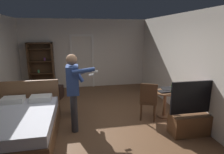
% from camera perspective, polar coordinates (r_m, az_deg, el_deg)
% --- Properties ---
extents(ground_plane, '(7.11, 7.11, 0.00)m').
position_cam_1_polar(ground_plane, '(4.77, -5.77, -13.97)').
color(ground_plane, brown).
extents(wall_back, '(5.16, 0.12, 2.72)m').
position_cam_1_polar(wall_back, '(7.56, -8.33, 7.10)').
color(wall_back, silver).
rests_on(wall_back, ground_plane).
extents(wall_right, '(0.12, 6.70, 2.72)m').
position_cam_1_polar(wall_right, '(5.16, 22.96, 3.11)').
color(wall_right, silver).
rests_on(wall_right, ground_plane).
extents(doorway_frame, '(0.93, 0.08, 2.13)m').
position_cam_1_polar(doorway_frame, '(7.49, -9.21, 5.96)').
color(doorway_frame, white).
rests_on(doorway_frame, ground_plane).
extents(bed, '(1.45, 2.05, 1.02)m').
position_cam_1_polar(bed, '(4.51, -26.34, -12.86)').
color(bed, brown).
rests_on(bed, ground_plane).
extents(bookshelf, '(0.92, 0.32, 1.85)m').
position_cam_1_polar(bookshelf, '(7.50, -21.03, 3.47)').
color(bookshelf, '#4C331E').
rests_on(bookshelf, ground_plane).
extents(tv_flatscreen, '(1.22, 0.40, 1.22)m').
position_cam_1_polar(tv_flatscreen, '(4.54, 24.24, -11.66)').
color(tv_flatscreen, brown).
rests_on(tv_flatscreen, ground_plane).
extents(side_table, '(0.57, 0.57, 0.70)m').
position_cam_1_polar(side_table, '(5.09, 16.06, -6.89)').
color(side_table, brown).
rests_on(side_table, ground_plane).
extents(laptop, '(0.36, 0.37, 0.15)m').
position_cam_1_polar(laptop, '(4.95, 16.25, -3.97)').
color(laptop, black).
rests_on(laptop, side_table).
extents(bottle_on_table, '(0.06, 0.06, 0.25)m').
position_cam_1_polar(bottle_on_table, '(4.98, 18.17, -3.34)').
color(bottle_on_table, '#204211').
rests_on(bottle_on_table, side_table).
extents(wooden_chair, '(0.55, 0.55, 0.99)m').
position_cam_1_polar(wooden_chair, '(4.79, 11.19, -6.93)').
color(wooden_chair, '#4C331E').
rests_on(wooden_chair, ground_plane).
extents(person_blue_shirt, '(0.66, 0.56, 1.76)m').
position_cam_1_polar(person_blue_shirt, '(4.19, -11.86, -3.08)').
color(person_blue_shirt, '#333338').
rests_on(person_blue_shirt, ground_plane).
extents(person_striped_shirt, '(0.70, 0.61, 1.59)m').
position_cam_1_polar(person_striped_shirt, '(4.91, -12.08, -1.85)').
color(person_striped_shirt, slate).
rests_on(person_striped_shirt, ground_plane).
extents(suitcase_dark, '(0.56, 0.49, 0.44)m').
position_cam_1_polar(suitcase_dark, '(6.62, -17.22, -4.44)').
color(suitcase_dark, black).
rests_on(suitcase_dark, ground_plane).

